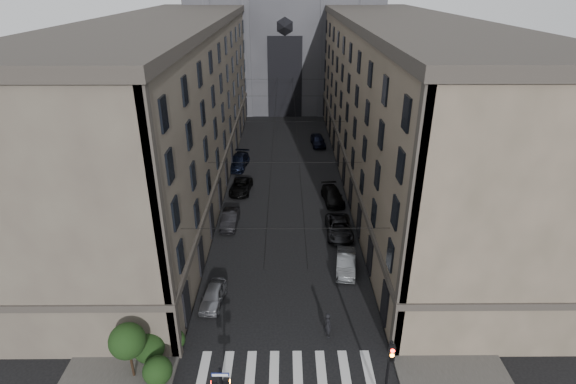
{
  "coord_description": "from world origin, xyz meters",
  "views": [
    {
      "loc": [
        -0.01,
        -16.03,
        22.48
      ],
      "look_at": [
        0.19,
        12.87,
        8.84
      ],
      "focal_mm": 28.0,
      "sensor_mm": 36.0,
      "label": 1
    }
  ],
  "objects_px": {
    "car_left_near": "(213,296)",
    "car_right_near": "(346,263)",
    "car_right_far": "(318,140)",
    "car_right_midnear": "(339,228)",
    "car_left_midnear": "(230,219)",
    "car_right_midfar": "(333,196)",
    "car_left_far": "(238,162)",
    "gothic_tower": "(285,8)",
    "pedestrian": "(328,325)",
    "car_left_midfar": "(241,187)",
    "traffic_light_right": "(389,369)"
  },
  "relations": [
    {
      "from": "car_right_near",
      "to": "gothic_tower",
      "type": "bearing_deg",
      "value": 102.19
    },
    {
      "from": "gothic_tower",
      "to": "pedestrian",
      "type": "height_order",
      "value": "gothic_tower"
    },
    {
      "from": "car_left_near",
      "to": "car_right_midnear",
      "type": "distance_m",
      "value": 14.86
    },
    {
      "from": "car_left_midnear",
      "to": "car_left_far",
      "type": "xyz_separation_m",
      "value": [
        -0.61,
        15.66,
        0.09
      ]
    },
    {
      "from": "car_right_near",
      "to": "pedestrian",
      "type": "height_order",
      "value": "pedestrian"
    },
    {
      "from": "car_left_near",
      "to": "car_right_near",
      "type": "height_order",
      "value": "car_right_near"
    },
    {
      "from": "car_left_near",
      "to": "car_left_far",
      "type": "xyz_separation_m",
      "value": [
        -0.65,
        27.71,
        0.14
      ]
    },
    {
      "from": "car_left_midfar",
      "to": "pedestrian",
      "type": "xyz_separation_m",
      "value": [
        8.09,
        -23.64,
        0.3
      ]
    },
    {
      "from": "car_left_far",
      "to": "car_left_near",
      "type": "bearing_deg",
      "value": -81.35
    },
    {
      "from": "car_left_midnear",
      "to": "car_right_near",
      "type": "relative_size",
      "value": 0.98
    },
    {
      "from": "car_left_midnear",
      "to": "car_right_midnear",
      "type": "distance_m",
      "value": 10.96
    },
    {
      "from": "gothic_tower",
      "to": "car_left_midnear",
      "type": "bearing_deg",
      "value": -96.22
    },
    {
      "from": "car_left_midfar",
      "to": "car_right_midnear",
      "type": "xyz_separation_m",
      "value": [
        10.41,
        -9.77,
        0.05
      ]
    },
    {
      "from": "car_left_near",
      "to": "car_right_far",
      "type": "xyz_separation_m",
      "value": [
        10.48,
        36.34,
        0.15
      ]
    },
    {
      "from": "gothic_tower",
      "to": "car_left_near",
      "type": "height_order",
      "value": "gothic_tower"
    },
    {
      "from": "car_right_midfar",
      "to": "pedestrian",
      "type": "xyz_separation_m",
      "value": [
        -2.38,
        -21.07,
        0.26
      ]
    },
    {
      "from": "car_right_midfar",
      "to": "car_right_midnear",
      "type": "bearing_deg",
      "value": -96.56
    },
    {
      "from": "car_left_far",
      "to": "pedestrian",
      "type": "xyz_separation_m",
      "value": [
        9.1,
        -31.34,
        0.17
      ]
    },
    {
      "from": "car_left_far",
      "to": "car_right_far",
      "type": "xyz_separation_m",
      "value": [
        11.13,
        8.64,
        0.0
      ]
    },
    {
      "from": "car_left_midnear",
      "to": "car_right_near",
      "type": "bearing_deg",
      "value": -34.54
    },
    {
      "from": "car_left_midnear",
      "to": "car_left_midfar",
      "type": "distance_m",
      "value": 7.97
    },
    {
      "from": "car_left_midfar",
      "to": "car_right_near",
      "type": "xyz_separation_m",
      "value": [
        10.31,
        -15.81,
        0.05
      ]
    },
    {
      "from": "car_right_midfar",
      "to": "traffic_light_right",
      "type": "bearing_deg",
      "value": -95.38
    },
    {
      "from": "car_left_near",
      "to": "car_right_midnear",
      "type": "height_order",
      "value": "car_right_midnear"
    },
    {
      "from": "gothic_tower",
      "to": "car_left_midfar",
      "type": "xyz_separation_m",
      "value": [
        -5.19,
        -43.31,
        -17.12
      ]
    },
    {
      "from": "car_left_midfar",
      "to": "car_right_midfar",
      "type": "distance_m",
      "value": 10.78
    },
    {
      "from": "car_right_near",
      "to": "car_right_midnear",
      "type": "height_order",
      "value": "same"
    },
    {
      "from": "traffic_light_right",
      "to": "car_left_far",
      "type": "relative_size",
      "value": 0.93
    },
    {
      "from": "car_left_midfar",
      "to": "car_right_midnear",
      "type": "distance_m",
      "value": 14.28
    },
    {
      "from": "pedestrian",
      "to": "traffic_light_right",
      "type": "bearing_deg",
      "value": 179.6
    },
    {
      "from": "car_left_near",
      "to": "car_left_far",
      "type": "relative_size",
      "value": 0.7
    },
    {
      "from": "car_right_far",
      "to": "car_right_midnear",
      "type": "bearing_deg",
      "value": -93.67
    },
    {
      "from": "car_left_far",
      "to": "car_right_near",
      "type": "xyz_separation_m",
      "value": [
        11.33,
        -23.51,
        -0.08
      ]
    },
    {
      "from": "car_left_far",
      "to": "pedestrian",
      "type": "bearing_deg",
      "value": -66.5
    },
    {
      "from": "car_right_near",
      "to": "traffic_light_right",
      "type": "bearing_deg",
      "value": -80.82
    },
    {
      "from": "car_left_far",
      "to": "car_right_midnear",
      "type": "height_order",
      "value": "car_left_far"
    },
    {
      "from": "car_left_midnear",
      "to": "car_right_near",
      "type": "distance_m",
      "value": 13.28
    },
    {
      "from": "car_left_far",
      "to": "car_right_far",
      "type": "height_order",
      "value": "car_right_far"
    },
    {
      "from": "car_right_midnear",
      "to": "traffic_light_right",
      "type": "bearing_deg",
      "value": -88.25
    },
    {
      "from": "car_left_near",
      "to": "car_right_midfar",
      "type": "bearing_deg",
      "value": 64.0
    },
    {
      "from": "traffic_light_right",
      "to": "car_left_near",
      "type": "height_order",
      "value": "traffic_light_right"
    },
    {
      "from": "car_left_midnear",
      "to": "pedestrian",
      "type": "height_order",
      "value": "pedestrian"
    },
    {
      "from": "gothic_tower",
      "to": "traffic_light_right",
      "type": "height_order",
      "value": "gothic_tower"
    },
    {
      "from": "car_left_near",
      "to": "car_right_near",
      "type": "distance_m",
      "value": 11.48
    },
    {
      "from": "gothic_tower",
      "to": "car_left_far",
      "type": "xyz_separation_m",
      "value": [
        -6.2,
        -35.61,
        -16.99
      ]
    },
    {
      "from": "car_left_near",
      "to": "car_right_midfar",
      "type": "relative_size",
      "value": 0.79
    },
    {
      "from": "car_left_near",
      "to": "car_right_midnear",
      "type": "xyz_separation_m",
      "value": [
        10.77,
        10.23,
        0.07
      ]
    },
    {
      "from": "car_left_far",
      "to": "car_left_midnear",
      "type": "bearing_deg",
      "value": -80.46
    },
    {
      "from": "car_right_midnear",
      "to": "car_right_far",
      "type": "relative_size",
      "value": 1.11
    },
    {
      "from": "car_left_near",
      "to": "car_right_near",
      "type": "xyz_separation_m",
      "value": [
        10.68,
        4.2,
        0.07
      ]
    }
  ]
}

